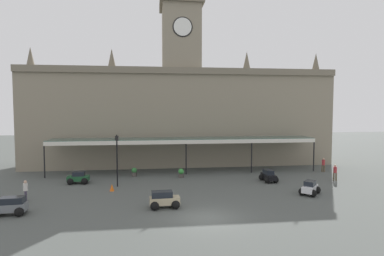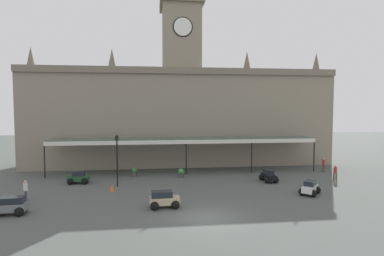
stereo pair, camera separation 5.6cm
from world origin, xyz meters
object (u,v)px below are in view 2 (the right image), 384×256
(car_white_sedan, at_px, (310,189))
(car_grey_estate, at_px, (10,207))
(planter_forecourt_centre, at_px, (181,173))
(car_green_sedan, at_px, (79,178))
(planter_near_kerb, at_px, (134,172))
(pedestrian_beside_cars, at_px, (335,172))
(traffic_cone, at_px, (112,187))
(pedestrian_near_entrance, at_px, (26,190))
(car_black_sedan, at_px, (269,177))
(car_beige_estate, at_px, (164,200))
(victorian_lamppost, at_px, (117,154))
(pedestrian_crossing_forecourt, at_px, (324,164))

(car_white_sedan, bearing_deg, car_grey_estate, -174.13)
(car_grey_estate, bearing_deg, planter_forecourt_centre, 38.59)
(car_green_sedan, xyz_separation_m, planter_near_kerb, (5.28, 2.68, -0.01))
(pedestrian_beside_cars, relative_size, traffic_cone, 2.62)
(pedestrian_near_entrance, bearing_deg, car_black_sedan, 10.37)
(car_beige_estate, bearing_deg, car_black_sedan, 33.27)
(traffic_cone, height_order, planter_near_kerb, planter_near_kerb)
(victorian_lamppost, distance_m, planter_near_kerb, 5.25)
(pedestrian_crossing_forecourt, bearing_deg, car_white_sedan, -125.58)
(car_black_sedan, bearing_deg, car_grey_estate, -161.06)
(car_grey_estate, distance_m, planter_near_kerb, 13.93)
(victorian_lamppost, bearing_deg, pedestrian_near_entrance, -151.16)
(car_green_sedan, distance_m, planter_near_kerb, 5.93)
(car_beige_estate, bearing_deg, victorian_lamppost, 121.70)
(car_black_sedan, xyz_separation_m, pedestrian_near_entrance, (-21.88, -4.00, 0.41))
(traffic_cone, bearing_deg, planter_forecourt_centre, 35.14)
(car_grey_estate, bearing_deg, car_green_sedan, 74.01)
(pedestrian_near_entrance, bearing_deg, pedestrian_crossing_forecourt, 14.55)
(car_white_sedan, distance_m, planter_near_kerb, 18.06)
(car_grey_estate, bearing_deg, planter_near_kerb, 55.87)
(car_grey_estate, relative_size, car_green_sedan, 1.12)
(car_white_sedan, xyz_separation_m, pedestrian_crossing_forecourt, (6.28, 8.78, 0.41))
(car_black_sedan, distance_m, pedestrian_near_entrance, 22.25)
(car_black_sedan, bearing_deg, planter_forecourt_centre, 161.77)
(car_white_sedan, distance_m, car_green_sedan, 21.84)
(planter_near_kerb, bearing_deg, car_black_sedan, -16.67)
(car_beige_estate, xyz_separation_m, car_black_sedan, (10.84, 7.11, -0.06))
(pedestrian_beside_cars, distance_m, victorian_lamppost, 22.13)
(pedestrian_near_entrance, distance_m, planter_near_kerb, 11.49)
(pedestrian_beside_cars, distance_m, planter_near_kerb, 21.22)
(pedestrian_near_entrance, bearing_deg, car_grey_estate, -85.04)
(planter_forecourt_centre, bearing_deg, traffic_cone, -144.86)
(car_green_sedan, height_order, pedestrian_near_entrance, pedestrian_near_entrance)
(car_green_sedan, bearing_deg, victorian_lamppost, -23.00)
(car_black_sedan, height_order, planter_forecourt_centre, car_black_sedan)
(victorian_lamppost, bearing_deg, car_black_sedan, 0.96)
(car_grey_estate, height_order, pedestrian_crossing_forecourt, pedestrian_crossing_forecourt)
(car_black_sedan, xyz_separation_m, planter_near_kerb, (-13.77, 4.12, -0.01))
(car_beige_estate, relative_size, pedestrian_crossing_forecourt, 1.38)
(car_green_sedan, xyz_separation_m, traffic_cone, (3.68, -3.26, -0.18))
(pedestrian_near_entrance, xyz_separation_m, pedestrian_crossing_forecourt, (29.98, 7.78, 0.00))
(car_beige_estate, relative_size, victorian_lamppost, 0.46)
(pedestrian_beside_cars, bearing_deg, car_black_sedan, 176.21)
(car_beige_estate, distance_m, pedestrian_crossing_forecourt, 21.85)
(car_white_sedan, distance_m, victorian_lamppost, 17.74)
(car_grey_estate, bearing_deg, car_black_sedan, 18.94)
(car_white_sedan, height_order, car_black_sedan, same)
(car_black_sedan, distance_m, victorian_lamppost, 15.29)
(car_black_sedan, bearing_deg, traffic_cone, -173.24)
(car_green_sedan, distance_m, traffic_cone, 4.92)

